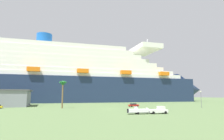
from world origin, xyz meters
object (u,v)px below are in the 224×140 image
(small_boat_on_trailer, at_px, (140,111))
(street_lamp, at_px, (201,97))
(cruise_ship, at_px, (77,79))
(palm_tree, at_px, (63,87))
(pickup_truck, at_px, (159,110))
(parked_car_red_hatchback, at_px, (134,105))

(small_boat_on_trailer, distance_m, street_lamp, 41.15)
(cruise_ship, bearing_deg, palm_tree, -101.40)
(pickup_truck, distance_m, street_lamp, 36.45)
(palm_tree, distance_m, street_lamp, 60.06)
(street_lamp, bearing_deg, pickup_truck, -150.97)
(cruise_ship, height_order, pickup_truck, cruise_ship)
(cruise_ship, distance_m, street_lamp, 93.24)
(parked_car_red_hatchback, bearing_deg, cruise_ship, 106.33)
(parked_car_red_hatchback, bearing_deg, small_boat_on_trailer, -110.28)
(cruise_ship, relative_size, pickup_truck, 38.15)
(cruise_ship, distance_m, parked_car_red_hatchback, 70.49)
(pickup_truck, xyz_separation_m, palm_tree, (-26.47, 31.98, 7.86))
(small_boat_on_trailer, distance_m, palm_tree, 38.36)
(cruise_ship, bearing_deg, parked_car_red_hatchback, -73.67)
(cruise_ship, distance_m, palm_tree, 68.27)
(palm_tree, xyz_separation_m, street_lamp, (58.16, -14.39, -4.08))
(small_boat_on_trailer, bearing_deg, cruise_ship, 94.36)
(pickup_truck, xyz_separation_m, small_boat_on_trailer, (-5.65, 0.75, -0.08))
(palm_tree, xyz_separation_m, parked_car_red_hatchback, (32.61, 0.69, -8.07))
(pickup_truck, bearing_deg, palm_tree, 129.61)
(cruise_ship, height_order, palm_tree, cruise_ship)
(small_boat_on_trailer, height_order, palm_tree, palm_tree)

